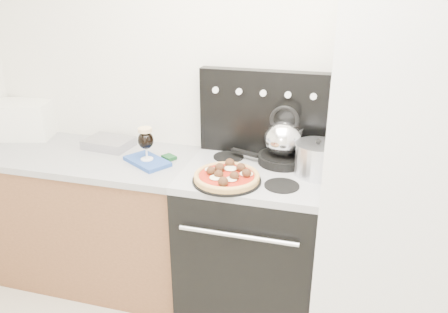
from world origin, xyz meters
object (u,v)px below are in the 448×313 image
(toaster_oven, at_px, (23,119))
(beer_glass, at_px, (146,144))
(stove_body, at_px, (251,244))
(stock_pot, at_px, (317,160))
(base_cabinet, at_px, (88,219))
(tea_kettle, at_px, (284,135))
(pizza_pan, at_px, (227,180))
(fridge, at_px, (389,182))
(oven_mitt, at_px, (147,161))
(pizza, at_px, (227,175))
(skillet, at_px, (282,159))

(toaster_oven, bearing_deg, beer_glass, -28.11)
(stove_body, bearing_deg, toaster_oven, 172.87)
(toaster_oven, distance_m, stock_pot, 1.97)
(beer_glass, bearing_deg, stove_body, 1.49)
(base_cabinet, height_order, toaster_oven, toaster_oven)
(base_cabinet, height_order, tea_kettle, tea_kettle)
(beer_glass, bearing_deg, pizza_pan, -16.59)
(fridge, height_order, oven_mitt, fridge)
(stove_body, xyz_separation_m, stock_pot, (0.34, 0.04, 0.56))
(oven_mitt, bearing_deg, pizza, -16.59)
(oven_mitt, bearing_deg, base_cabinet, 175.07)
(toaster_oven, distance_m, beer_glass, 1.03)
(pizza_pan, bearing_deg, fridge, 10.32)
(base_cabinet, bearing_deg, beer_glass, -4.93)
(pizza, relative_size, stock_pot, 1.48)
(stove_body, height_order, oven_mitt, oven_mitt)
(toaster_oven, relative_size, oven_mitt, 1.36)
(pizza, relative_size, tea_kettle, 1.41)
(base_cabinet, distance_m, fridge, 1.88)
(tea_kettle, bearing_deg, stock_pot, -24.99)
(toaster_oven, bearing_deg, skillet, -17.55)
(skillet, bearing_deg, stove_body, -132.94)
(base_cabinet, height_order, pizza, pizza)
(oven_mitt, relative_size, pizza_pan, 0.77)
(pizza, height_order, stock_pot, stock_pot)
(oven_mitt, xyz_separation_m, pizza_pan, (0.52, -0.16, 0.01))
(fridge, relative_size, pizza, 5.57)
(pizza, bearing_deg, skillet, 52.78)
(base_cabinet, relative_size, tea_kettle, 6.01)
(beer_glass, bearing_deg, fridge, -0.38)
(pizza, bearing_deg, toaster_oven, 166.16)
(beer_glass, bearing_deg, toaster_oven, 167.62)
(pizza_pan, xyz_separation_m, skillet, (0.24, 0.32, 0.02))
(pizza_pan, bearing_deg, stove_body, 58.52)
(base_cabinet, relative_size, stock_pot, 6.29)
(stove_body, xyz_separation_m, tea_kettle, (0.14, 0.15, 0.65))
(toaster_oven, xyz_separation_m, tea_kettle, (1.77, -0.06, 0.07))
(stove_body, distance_m, stock_pot, 0.66)
(oven_mitt, bearing_deg, skillet, 12.12)
(oven_mitt, relative_size, tea_kettle, 1.15)
(fridge, xyz_separation_m, tea_kettle, (-0.56, 0.17, 0.14))
(tea_kettle, xyz_separation_m, stock_pot, (0.20, -0.11, -0.09))
(base_cabinet, bearing_deg, tea_kettle, 5.65)
(fridge, relative_size, skillet, 6.89)
(stock_pot, bearing_deg, pizza_pan, -154.40)
(pizza_pan, bearing_deg, skillet, 52.78)
(fridge, bearing_deg, stove_body, 177.95)
(oven_mitt, bearing_deg, pizza_pan, -16.59)
(base_cabinet, relative_size, pizza_pan, 4.03)
(base_cabinet, relative_size, skillet, 5.26)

